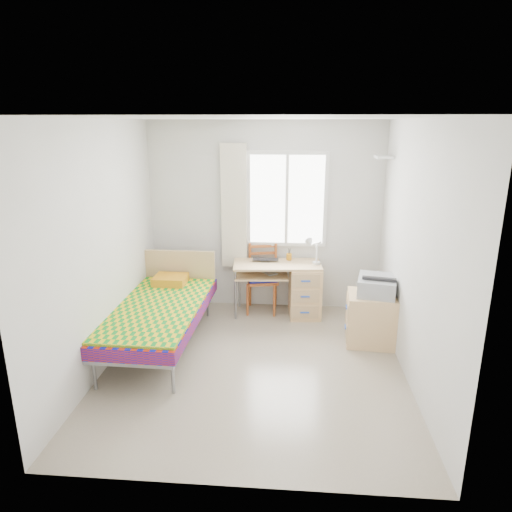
# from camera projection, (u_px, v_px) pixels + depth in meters

# --- Properties ---
(floor) EXTENTS (3.50, 3.50, 0.00)m
(floor) POSITION_uv_depth(u_px,v_px,m) (254.00, 365.00, 5.01)
(floor) COLOR #BCAD93
(floor) RESTS_ON ground
(ceiling) EXTENTS (3.50, 3.50, 0.00)m
(ceiling) POSITION_uv_depth(u_px,v_px,m) (254.00, 118.00, 4.28)
(ceiling) COLOR white
(ceiling) RESTS_ON wall_back
(wall_back) EXTENTS (3.20, 0.00, 3.20)m
(wall_back) POSITION_uv_depth(u_px,v_px,m) (265.00, 217.00, 6.32)
(wall_back) COLOR silver
(wall_back) RESTS_ON ground
(wall_left) EXTENTS (0.00, 3.50, 3.50)m
(wall_left) POSITION_uv_depth(u_px,v_px,m) (102.00, 248.00, 4.77)
(wall_left) COLOR silver
(wall_left) RESTS_ON ground
(wall_right) EXTENTS (0.00, 3.50, 3.50)m
(wall_right) POSITION_uv_depth(u_px,v_px,m) (415.00, 255.00, 4.52)
(wall_right) COLOR silver
(wall_right) RESTS_ON ground
(window) EXTENTS (1.10, 0.04, 1.30)m
(window) POSITION_uv_depth(u_px,v_px,m) (287.00, 200.00, 6.20)
(window) COLOR white
(window) RESTS_ON wall_back
(curtain) EXTENTS (0.35, 0.05, 1.70)m
(curtain) POSITION_uv_depth(u_px,v_px,m) (234.00, 207.00, 6.24)
(curtain) COLOR white
(curtain) RESTS_ON wall_back
(floating_shelf) EXTENTS (0.20, 0.32, 0.03)m
(floating_shelf) POSITION_uv_depth(u_px,v_px,m) (384.00, 157.00, 5.63)
(floating_shelf) COLOR white
(floating_shelf) RESTS_ON wall_right
(bed) EXTENTS (1.02, 2.11, 0.91)m
(bed) POSITION_uv_depth(u_px,v_px,m) (160.00, 310.00, 5.36)
(bed) COLOR gray
(bed) RESTS_ON floor
(desk) EXTENTS (1.21, 0.63, 0.73)m
(desk) POSITION_uv_depth(u_px,v_px,m) (300.00, 287.00, 6.22)
(desk) COLOR tan
(desk) RESTS_ON floor
(chair) EXTENTS (0.48, 0.48, 0.95)m
(chair) POSITION_uv_depth(u_px,v_px,m) (263.00, 274.00, 6.35)
(chair) COLOR #A63C20
(chair) RESTS_ON floor
(cabinet) EXTENTS (0.60, 0.54, 0.62)m
(cabinet) POSITION_uv_depth(u_px,v_px,m) (371.00, 319.00, 5.45)
(cabinet) COLOR #DCAD71
(cabinet) RESTS_ON floor
(printer) EXTENTS (0.51, 0.57, 0.21)m
(printer) POSITION_uv_depth(u_px,v_px,m) (377.00, 285.00, 5.36)
(printer) COLOR #9EA1A5
(printer) RESTS_ON cabinet
(laptop) EXTENTS (0.36, 0.24, 0.03)m
(laptop) POSITION_uv_depth(u_px,v_px,m) (265.00, 261.00, 6.21)
(laptop) COLOR black
(laptop) RESTS_ON desk
(pen_cup) EXTENTS (0.08, 0.08, 0.09)m
(pen_cup) POSITION_uv_depth(u_px,v_px,m) (289.00, 257.00, 6.29)
(pen_cup) COLOR orange
(pen_cup) RESTS_ON desk
(task_lamp) EXTENTS (0.22, 0.32, 0.40)m
(task_lamp) POSITION_uv_depth(u_px,v_px,m) (313.00, 248.00, 5.95)
(task_lamp) COLOR white
(task_lamp) RESTS_ON desk
(book) EXTENTS (0.24, 0.26, 0.02)m
(book) POSITION_uv_depth(u_px,v_px,m) (265.00, 274.00, 6.17)
(book) COLOR gray
(book) RESTS_ON desk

